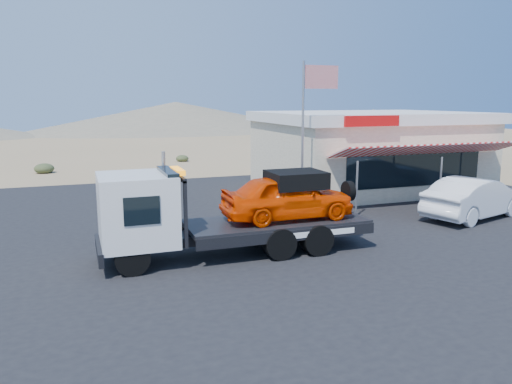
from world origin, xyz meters
TOP-DOWN VIEW (x-y plane):
  - ground at (0.00, 0.00)m, footprint 120.00×120.00m
  - asphalt_lot at (2.00, 3.00)m, footprint 32.00×24.00m
  - tow_truck at (0.44, 0.35)m, footprint 7.92×2.35m
  - white_sedan at (10.70, 1.54)m, footprint 5.10×2.96m
  - jerky_store at (10.50, 8.97)m, footprint 10.40×9.97m
  - flagpole at (4.93, 4.50)m, footprint 1.55×0.10m
  - distant_hills at (-9.77, 55.14)m, footprint 126.00×48.00m

SIDE VIEW (x-z plane):
  - ground at x=0.00m, z-range 0.00..0.00m
  - asphalt_lot at x=2.00m, z-range 0.00..0.02m
  - white_sedan at x=10.70m, z-range 0.02..1.61m
  - tow_truck at x=0.44m, z-range 0.10..2.75m
  - distant_hills at x=-9.77m, z-range -0.21..3.99m
  - jerky_store at x=10.50m, z-range 0.04..3.94m
  - flagpole at x=4.93m, z-range 0.76..6.76m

